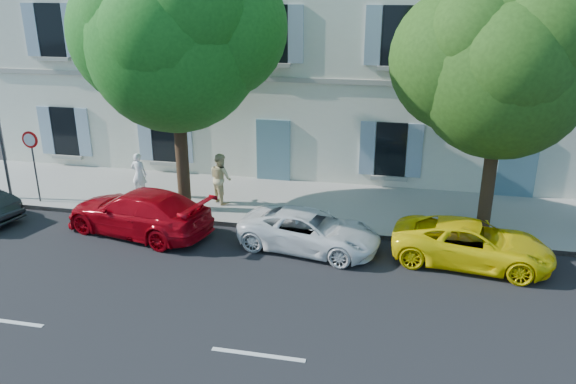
% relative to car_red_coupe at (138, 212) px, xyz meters
% --- Properties ---
extents(ground, '(90.00, 90.00, 0.00)m').
position_rel_car_red_coupe_xyz_m(ground, '(5.16, -1.21, -0.69)').
color(ground, black).
extents(sidewalk, '(36.00, 4.50, 0.15)m').
position_rel_car_red_coupe_xyz_m(sidewalk, '(5.16, 3.24, -0.61)').
color(sidewalk, '#A09E96').
rests_on(sidewalk, ground).
extents(kerb, '(36.00, 0.16, 0.16)m').
position_rel_car_red_coupe_xyz_m(kerb, '(5.16, 1.07, -0.61)').
color(kerb, '#9E998E').
rests_on(kerb, ground).
extents(building, '(28.00, 7.00, 12.00)m').
position_rel_car_red_coupe_xyz_m(building, '(5.16, 8.99, 5.31)').
color(building, silver).
rests_on(building, ground).
extents(car_red_coupe, '(5.06, 2.94, 1.38)m').
position_rel_car_red_coupe_xyz_m(car_red_coupe, '(0.00, 0.00, 0.00)').
color(car_red_coupe, '#A3040E').
rests_on(car_red_coupe, ground).
extents(car_white_coupe, '(4.34, 2.56, 1.13)m').
position_rel_car_red_coupe_xyz_m(car_white_coupe, '(5.33, -0.03, -0.12)').
color(car_white_coupe, white).
rests_on(car_white_coupe, ground).
extents(car_yellow_supercar, '(4.48, 2.47, 1.19)m').
position_rel_car_red_coupe_xyz_m(car_yellow_supercar, '(9.82, -0.00, -0.09)').
color(car_yellow_supercar, yellow).
rests_on(car_yellow_supercar, ground).
extents(tree_left, '(5.37, 5.37, 8.33)m').
position_rel_car_red_coupe_xyz_m(tree_left, '(0.77, 1.83, 4.82)').
color(tree_left, '#3A2819').
rests_on(tree_left, sidewalk).
extents(tree_right, '(4.85, 4.85, 7.47)m').
position_rel_car_red_coupe_xyz_m(tree_right, '(10.33, 1.94, 4.25)').
color(tree_right, '#3A2819').
rests_on(tree_right, sidewalk).
extents(road_sign, '(0.58, 0.08, 2.50)m').
position_rel_car_red_coupe_xyz_m(road_sign, '(-4.45, 1.42, 1.26)').
color(road_sign, '#383A3D').
rests_on(road_sign, sidewalk).
extents(pedestrian_a, '(0.58, 0.39, 1.57)m').
position_rel_car_red_coupe_xyz_m(pedestrian_a, '(-1.28, 2.72, 0.25)').
color(pedestrian_a, white).
rests_on(pedestrian_a, sidewalk).
extents(pedestrian_b, '(1.07, 1.05, 1.73)m').
position_rel_car_red_coupe_xyz_m(pedestrian_b, '(1.76, 2.69, 0.33)').
color(pedestrian_b, '#D3C087').
rests_on(pedestrian_b, sidewalk).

